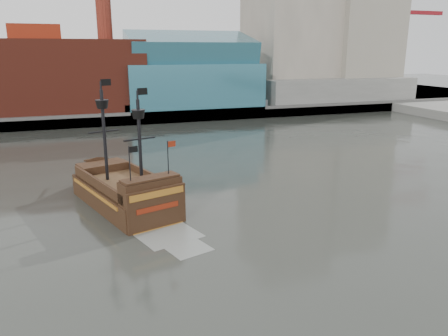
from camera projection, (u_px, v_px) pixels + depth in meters
name	position (u px, v px, depth m)	size (l,w,h in m)	color
ground	(303.00, 246.00, 34.46)	(400.00, 400.00, 0.00)	#292C26
promenade_far	(135.00, 103.00, 117.97)	(220.00, 60.00, 2.00)	slate
seawall	(155.00, 118.00, 91.03)	(220.00, 1.00, 2.60)	#4C4C49
skyline	(155.00, 9.00, 106.67)	(149.00, 45.00, 62.00)	#796148
crane_a	(404.00, 35.00, 129.20)	(22.50, 4.00, 32.25)	slate
crane_b	(405.00, 48.00, 142.30)	(19.10, 4.00, 26.25)	slate
pirate_ship	(125.00, 195.00, 42.84)	(10.22, 18.46, 13.25)	black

